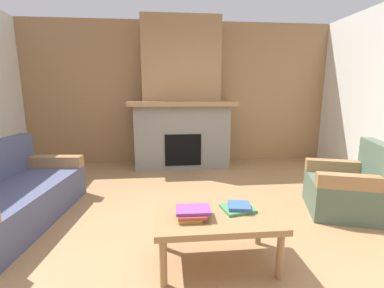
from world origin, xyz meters
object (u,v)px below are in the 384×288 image
(fireplace, at_px, (181,104))
(couch, at_px, (7,199))
(armchair, at_px, (349,189))
(coffee_table, at_px, (217,221))

(fireplace, height_order, couch, fireplace)
(armchair, distance_m, coffee_table, 1.88)
(armchair, height_order, coffee_table, armchair)
(couch, height_order, armchair, same)
(fireplace, height_order, armchair, fireplace)
(fireplace, xyz_separation_m, coffee_table, (0.11, -3.04, -0.79))
(coffee_table, bearing_deg, fireplace, 92.05)
(fireplace, distance_m, coffee_table, 3.14)
(couch, relative_size, coffee_table, 1.88)
(armchair, xyz_separation_m, coffee_table, (-1.71, -0.79, 0.08))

